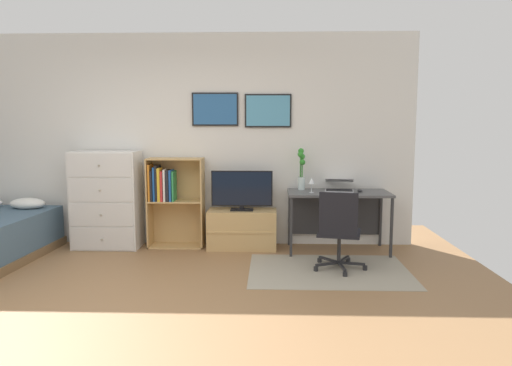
% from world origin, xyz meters
% --- Properties ---
extents(ground_plane, '(7.20, 7.20, 0.00)m').
position_xyz_m(ground_plane, '(0.00, 0.00, 0.00)').
color(ground_plane, '#936B44').
extents(wall_back_with_posters, '(6.12, 0.09, 2.70)m').
position_xyz_m(wall_back_with_posters, '(0.01, 2.43, 1.36)').
color(wall_back_with_posters, silver).
rests_on(wall_back_with_posters, ground_plane).
extents(area_rug, '(1.70, 1.20, 0.01)m').
position_xyz_m(area_rug, '(1.86, 1.27, 0.00)').
color(area_rug, '#9E937F').
rests_on(area_rug, ground_plane).
extents(dresser, '(0.82, 0.46, 1.22)m').
position_xyz_m(dresser, '(-0.84, 2.15, 0.61)').
color(dresser, silver).
rests_on(dresser, ground_plane).
extents(bookshelf, '(0.70, 0.30, 1.14)m').
position_xyz_m(bookshelf, '(-0.04, 2.22, 0.67)').
color(bookshelf, tan).
rests_on(bookshelf, ground_plane).
extents(tv_stand, '(0.86, 0.41, 0.49)m').
position_xyz_m(tv_stand, '(0.87, 2.17, 0.24)').
color(tv_stand, tan).
rests_on(tv_stand, ground_plane).
extents(television, '(0.76, 0.16, 0.50)m').
position_xyz_m(television, '(0.87, 2.15, 0.73)').
color(television, black).
rests_on(television, tv_stand).
extents(desk, '(1.23, 0.60, 0.74)m').
position_xyz_m(desk, '(2.06, 2.15, 0.61)').
color(desk, '#4C4C4F').
rests_on(desk, ground_plane).
extents(office_chair, '(0.58, 0.57, 0.86)m').
position_xyz_m(office_chair, '(1.95, 1.27, 0.46)').
color(office_chair, '#232326').
rests_on(office_chair, ground_plane).
extents(laptop, '(0.39, 0.42, 0.15)m').
position_xyz_m(laptop, '(2.08, 2.19, 0.80)').
color(laptop, '#B7B7BC').
rests_on(laptop, desk).
extents(computer_mouse, '(0.06, 0.10, 0.03)m').
position_xyz_m(computer_mouse, '(2.32, 2.06, 0.76)').
color(computer_mouse, '#262628').
rests_on(computer_mouse, desk).
extents(bamboo_vase, '(0.10, 0.10, 0.52)m').
position_xyz_m(bamboo_vase, '(1.62, 2.24, 1.00)').
color(bamboo_vase, silver).
rests_on(bamboo_vase, desk).
extents(wine_glass, '(0.07, 0.07, 0.18)m').
position_xyz_m(wine_glass, '(1.72, 1.99, 0.87)').
color(wine_glass, silver).
rests_on(wine_glass, desk).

